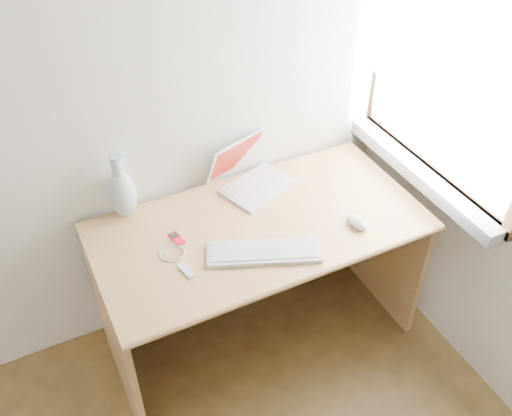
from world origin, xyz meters
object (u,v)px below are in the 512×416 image
desk (251,247)px  vase (122,192)px  laptop (254,175)px  external_keyboard (264,252)px

desk → vase: (-0.47, 0.22, 0.33)m
desk → vase: size_ratio=4.60×
laptop → vase: vase is taller
laptop → external_keyboard: size_ratio=0.78×
external_keyboard → vase: bearing=153.8°
vase → laptop: bearing=-4.6°
desk → external_keyboard: size_ratio=2.99×
desk → laptop: laptop is taller
external_keyboard → laptop: bearing=91.2°
external_keyboard → desk: bearing=98.5°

